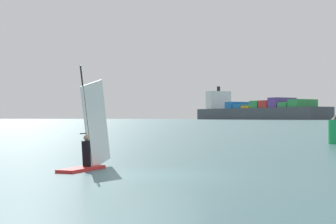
{
  "coord_description": "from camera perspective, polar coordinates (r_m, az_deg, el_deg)",
  "views": [
    {
      "loc": [
        0.06,
        -18.87,
        1.97
      ],
      "look_at": [
        0.36,
        8.87,
        2.27
      ],
      "focal_mm": 58.38,
      "sensor_mm": 36.0,
      "label": 1
    }
  ],
  "objects": [
    {
      "name": "windsurfer",
      "position": [
        21.15,
        -8.23,
        -3.34
      ],
      "size": [
        1.68,
        3.38,
        3.99
      ],
      "rotation": [
        0.0,
        0.0,
        4.32
      ],
      "color": "red",
      "rests_on": "ground_plane"
    },
    {
      "name": "ground_plane",
      "position": [
        18.97,
        -0.8,
        -6.58
      ],
      "size": [
        4000.0,
        4000.0,
        0.0
      ],
      "primitive_type": "plane",
      "color": "#386066"
    },
    {
      "name": "cargo_ship",
      "position": [
        617.52,
        9.24,
        0.11
      ],
      "size": [
        124.51,
        184.29,
        40.61
      ],
      "rotation": [
        0.0,
        0.0,
        5.23
      ],
      "color": "#3F444C",
      "rests_on": "ground_plane"
    }
  ]
}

